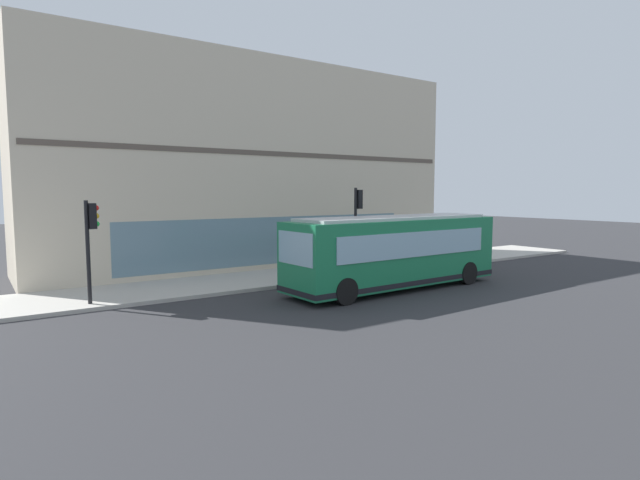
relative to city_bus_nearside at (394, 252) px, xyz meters
The scene contains 9 objects.
ground 2.24m from the city_bus_nearside, 82.91° to the left, with size 120.00×120.00×0.00m, color #2D2D30.
sidewalk_curb 5.38m from the city_bus_nearside, 18.06° to the left, with size 4.24×40.00×0.15m, color #B2ADA3.
building_corner 10.95m from the city_bus_nearside, ahead, with size 6.18×23.20×10.92m.
city_bus_nearside is the anchor object (origin of this frame).
traffic_light_near_corner 3.67m from the city_bus_nearside, 11.54° to the right, with size 0.32×0.49×4.13m.
traffic_light_down_block 11.71m from the city_bus_nearside, 72.54° to the left, with size 0.32×0.49×3.64m.
fire_hydrant 4.36m from the city_bus_nearside, 37.95° to the right, with size 0.35×0.35×0.74m.
pedestrian_near_building_entrance 7.15m from the city_bus_nearside, 44.90° to the right, with size 0.32×0.32×1.61m.
pedestrian_near_hydrant 5.11m from the city_bus_nearside, 25.63° to the right, with size 0.32×0.32×1.55m.
Camera 1 is at (-15.78, 13.00, 4.08)m, focal length 28.48 mm.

